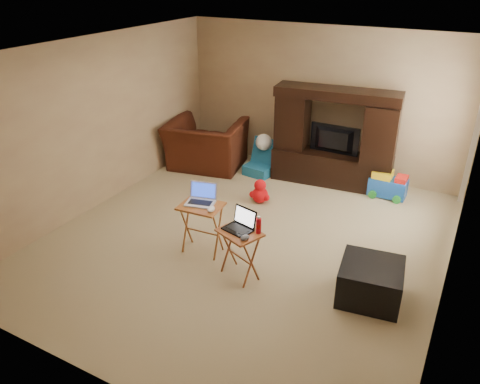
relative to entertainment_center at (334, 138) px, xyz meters
The scene contains 22 objects.
floor 2.45m from the entertainment_center, 100.20° to the right, with size 5.50×5.50×0.00m, color tan.
ceiling 2.87m from the entertainment_center, 100.20° to the right, with size 5.50×5.50×0.00m, color silver.
wall_back 0.77m from the entertainment_center, 130.82° to the left, with size 5.00×5.00×0.00m, color tan.
wall_front 5.06m from the entertainment_center, 94.66° to the right, with size 5.00×5.00×0.00m, color tan.
wall_left 3.72m from the entertainment_center, 141.97° to the right, with size 5.50×5.50×0.00m, color tan.
wall_right 3.12m from the entertainment_center, 47.43° to the right, with size 5.50×5.50×0.00m, color tan.
window_pane 2.27m from the entertainment_center, 19.32° to the right, with size 1.20×1.20×0.00m, color white.
window_frame 2.25m from the entertainment_center, 19.50° to the right, with size 0.06×1.14×1.34m, color white.
entertainment_center is the anchor object (origin of this frame).
television 0.06m from the entertainment_center, 90.00° to the right, with size 0.82×0.11×0.47m, color black.
recliner 2.29m from the entertainment_center, 169.43° to the right, with size 1.31×1.15×0.85m, color #461D0F.
child_rocker 1.34m from the entertainment_center, 168.32° to the right, with size 0.46×0.53×0.62m, color #185D86, non-canonical shape.
plush_toy 1.55m from the entertainment_center, 120.94° to the right, with size 0.35×0.29×0.39m, color red, non-canonical shape.
push_toy 1.14m from the entertainment_center, ahead, with size 0.59×0.42×0.44m, color blue, non-canonical shape.
ottoman 3.10m from the entertainment_center, 63.30° to the right, with size 0.67×0.67×0.43m, color black.
tray_table_left 2.96m from the entertainment_center, 105.46° to the right, with size 0.52×0.42×0.68m, color #AA5829.
tray_table_right 3.10m from the entertainment_center, 91.87° to the right, with size 0.47×0.38×0.62m, color #9C5025.
laptop_left 2.90m from the entertainment_center, 106.19° to the right, with size 0.35×0.29×0.24m, color silver.
laptop_right 3.04m from the entertainment_center, 92.63° to the right, with size 0.32×0.27×0.24m, color black.
mouse_left 2.95m from the entertainment_center, 101.53° to the right, with size 0.09×0.14×0.06m, color white.
mouse_right 3.18m from the entertainment_center, 89.45° to the right, with size 0.08×0.12×0.05m, color #45464B.
water_bottle 2.98m from the entertainment_center, 88.07° to the right, with size 0.06×0.06×0.19m, color red.
Camera 1 is at (2.50, -4.83, 3.41)m, focal length 35.00 mm.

